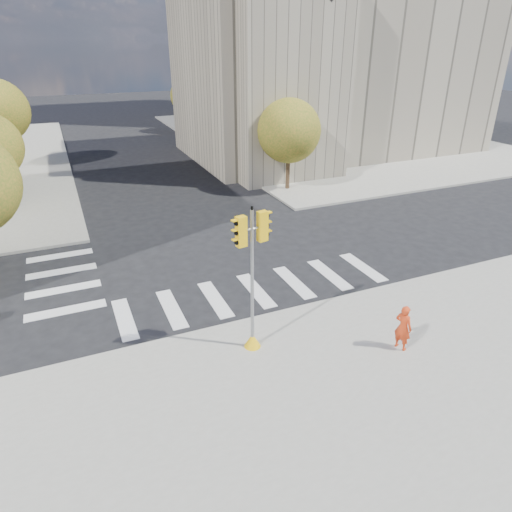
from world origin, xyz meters
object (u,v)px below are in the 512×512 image
Objects in this scene: lamp_near at (270,114)px; photographer at (403,327)px; lamp_far at (210,95)px; traffic_signal at (252,291)px.

lamp_near reaches higher than photographer.
lamp_far reaches higher than photographer.
lamp_near is 14.00m from lamp_far.
traffic_signal is 3.06× the size of photographer.
photographer is at bearing -35.19° from traffic_signal.
traffic_signal is at bearing -106.25° from lamp_far.
lamp_near is 22.64m from photographer.
photographer is at bearing -98.43° from lamp_far.
photographer is (-5.29, -35.71, -3.61)m from lamp_far.
lamp_near is 1.00× the size of lamp_far.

